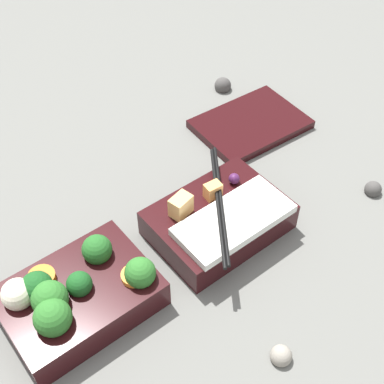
% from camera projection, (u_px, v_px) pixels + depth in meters
% --- Properties ---
extents(ground_plane, '(3.00, 3.00, 0.00)m').
position_uv_depth(ground_plane, '(155.00, 269.00, 0.71)').
color(ground_plane, slate).
extents(bento_tray_vegetable, '(0.18, 0.13, 0.08)m').
position_uv_depth(bento_tray_vegetable, '(76.00, 295.00, 0.64)').
color(bento_tray_vegetable, black).
rests_on(bento_tray_vegetable, ground_plane).
extents(bento_tray_rice, '(0.18, 0.18, 0.07)m').
position_uv_depth(bento_tray_rice, '(221.00, 220.00, 0.73)').
color(bento_tray_rice, black).
rests_on(bento_tray_rice, ground_plane).
extents(bento_lid, '(0.18, 0.14, 0.01)m').
position_uv_depth(bento_lid, '(250.00, 124.00, 0.90)').
color(bento_lid, black).
rests_on(bento_lid, ground_plane).
extents(pebble_0, '(0.03, 0.03, 0.03)m').
position_uv_depth(pebble_0, '(223.00, 86.00, 0.98)').
color(pebble_0, '#474442').
rests_on(pebble_0, ground_plane).
extents(pebble_1, '(0.03, 0.03, 0.03)m').
position_uv_depth(pebble_1, '(373.00, 189.00, 0.80)').
color(pebble_1, '#474442').
rests_on(pebble_1, ground_plane).
extents(pebble_2, '(0.03, 0.03, 0.03)m').
position_uv_depth(pebble_2, '(281.00, 356.00, 0.61)').
color(pebble_2, gray).
rests_on(pebble_2, ground_plane).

